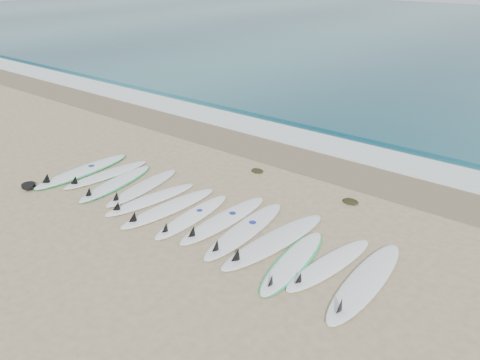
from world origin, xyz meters
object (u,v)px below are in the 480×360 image
Objects in this scene: surfboard_6 at (191,217)px; surfboard_12 at (364,282)px; leash_coil at (28,186)px; surfboard_0 at (81,171)px.

surfboard_12 reaches higher than surfboard_6.
surfboard_6 is 4.33m from leash_coil.
surfboard_0 is 1.01× the size of surfboard_12.
surfboard_0 and surfboard_12 have the same top height.
surfboard_0 is at bearing 176.65° from surfboard_6.
surfboard_6 is 5.04× the size of leash_coil.
surfboard_12 is 8.11m from leash_coil.
leash_coil is at bearing -102.61° from surfboard_0.
surfboard_6 reaches higher than leash_coil.
surfboard_12 is (7.70, 0.21, 0.01)m from surfboard_0.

